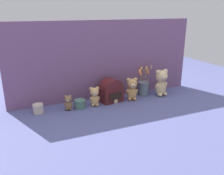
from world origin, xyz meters
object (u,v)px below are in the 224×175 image
at_px(decorative_tin_tall, 38,109).
at_px(decorative_tin_short, 80,104).
at_px(teddy_bear_tiny, 68,102).
at_px(vintage_radio, 111,92).
at_px(teddy_bear_small, 94,96).
at_px(teddy_bear_medium, 132,88).
at_px(teddy_bear_large, 161,82).
at_px(flower_vase, 143,87).

height_order(decorative_tin_tall, decorative_tin_short, decorative_tin_tall).
bearing_deg(teddy_bear_tiny, vintage_radio, 4.93).
distance_m(teddy_bear_tiny, decorative_tin_tall, 0.24).
height_order(teddy_bear_small, vintage_radio, vintage_radio).
xyz_separation_m(teddy_bear_medium, teddy_bear_small, (-0.36, 0.00, -0.02)).
xyz_separation_m(teddy_bear_large, vintage_radio, (-0.50, 0.04, -0.04)).
relative_size(teddy_bear_small, teddy_bear_tiny, 1.32).
bearing_deg(teddy_bear_large, teddy_bear_medium, 179.43).
distance_m(flower_vase, decorative_tin_short, 0.66).
height_order(teddy_bear_medium, decorative_tin_short, teddy_bear_medium).
height_order(teddy_bear_medium, vintage_radio, vintage_radio).
xyz_separation_m(teddy_bear_large, teddy_bear_tiny, (-0.90, 0.00, -0.07)).
bearing_deg(vintage_radio, teddy_bear_large, -4.47).
relative_size(teddy_bear_small, flower_vase, 0.56).
distance_m(teddy_bear_large, flower_vase, 0.17).
distance_m(teddy_bear_tiny, vintage_radio, 0.40).
bearing_deg(teddy_bear_medium, teddy_bear_large, -0.57).
relative_size(teddy_bear_medium, teddy_bear_tiny, 1.63).
height_order(flower_vase, decorative_tin_short, flower_vase).
bearing_deg(teddy_bear_large, decorative_tin_tall, 178.32).
relative_size(teddy_bear_small, decorative_tin_tall, 1.99).
xyz_separation_m(teddy_bear_medium, flower_vase, (0.16, 0.07, -0.02)).
bearing_deg(teddy_bear_small, teddy_bear_medium, -0.16).
relative_size(flower_vase, decorative_tin_short, 3.20).
height_order(teddy_bear_medium, decorative_tin_tall, teddy_bear_medium).
xyz_separation_m(teddy_bear_large, decorative_tin_short, (-0.80, -0.00, -0.10)).
bearing_deg(decorative_tin_tall, decorative_tin_short, -6.16).
relative_size(teddy_bear_medium, teddy_bear_small, 1.24).
bearing_deg(decorative_tin_short, flower_vase, 6.75).
bearing_deg(decorative_tin_tall, teddy_bear_medium, -2.11).
distance_m(decorative_tin_tall, decorative_tin_short, 0.33).
bearing_deg(teddy_bear_tiny, teddy_bear_small, -0.10).
relative_size(vintage_radio, decorative_tin_short, 2.29).
distance_m(teddy_bear_small, teddy_bear_tiny, 0.23).
bearing_deg(teddy_bear_small, decorative_tin_short, -177.17).
bearing_deg(teddy_bear_medium, vintage_radio, 169.13).
bearing_deg(flower_vase, teddy_bear_large, -26.64).
relative_size(vintage_radio, decorative_tin_tall, 2.57).
xyz_separation_m(teddy_bear_small, teddy_bear_tiny, (-0.23, 0.00, -0.02)).
height_order(teddy_bear_small, teddy_bear_tiny, teddy_bear_small).
height_order(teddy_bear_tiny, vintage_radio, vintage_radio).
xyz_separation_m(flower_vase, decorative_tin_short, (-0.65, -0.08, -0.05)).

